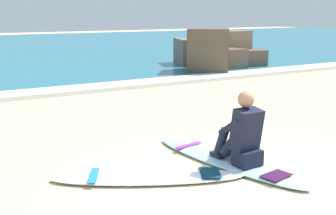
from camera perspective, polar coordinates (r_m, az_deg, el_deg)
The scene contains 6 objects.
ground_plane at distance 5.08m, azimuth 9.89°, elevation -10.55°, with size 80.00×80.00×0.00m, color beige.
breaking_foam at distance 11.00m, azimuth -13.84°, elevation 2.13°, with size 80.00×0.90×0.11m, color white.
surfboard_main at distance 5.85m, azimuth 7.59°, elevation -6.95°, with size 0.93×2.63×0.08m.
surfer_seated at distance 5.58m, azimuth 9.75°, elevation -3.67°, with size 0.38×0.71×0.95m.
surfboard_spare_near at distance 5.25m, azimuth -2.57°, elevation -9.15°, with size 2.31×1.52×0.08m.
rock_outcrop_distant at distance 15.34m, azimuth 6.47°, elevation 7.22°, with size 3.62×3.61×1.45m.
Camera 1 is at (-3.07, -3.52, 1.98)m, focal length 46.07 mm.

